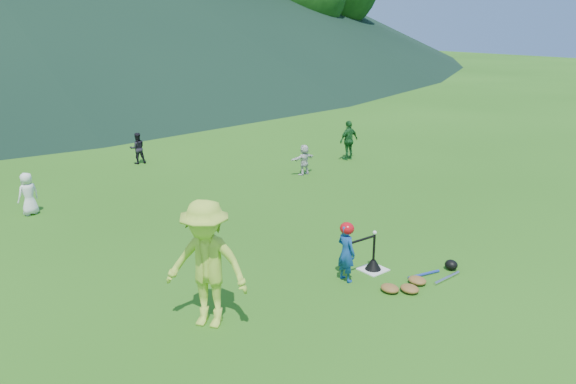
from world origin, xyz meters
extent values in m
plane|color=#265914|center=(0.00, 0.00, 0.00)|extent=(120.00, 120.00, 0.00)
cube|color=silver|center=(0.00, 0.00, 0.01)|extent=(0.45, 0.45, 0.02)
sphere|color=white|center=(0.00, 0.00, 0.74)|extent=(0.08, 0.08, 0.08)
imported|color=navy|center=(-0.69, 0.02, 0.53)|extent=(0.26, 0.39, 1.06)
imported|color=#ADD13D|center=(-3.35, 0.25, 0.99)|extent=(1.34, 1.47, 1.98)
imported|color=white|center=(-4.04, 7.19, 0.51)|extent=(0.56, 0.44, 1.02)
imported|color=black|center=(0.02, 10.13, 0.50)|extent=(0.56, 0.48, 0.99)
imported|color=#1A5824|center=(5.60, 6.31, 0.64)|extent=(0.75, 0.32, 1.28)
imported|color=silver|center=(3.28, 5.81, 0.45)|extent=(0.85, 0.29, 0.90)
cone|color=black|center=(0.00, 0.00, 0.11)|extent=(0.30, 0.30, 0.18)
cylinder|color=black|center=(0.00, 0.00, 0.45)|extent=(0.04, 0.04, 0.50)
ellipsoid|color=#B80C14|center=(-0.69, 0.02, 0.98)|extent=(0.24, 0.26, 0.22)
cylinder|color=black|center=(-0.39, -0.03, 0.70)|extent=(0.62, 0.11, 0.07)
ellipsoid|color=olive|center=(-0.16, -0.99, 0.06)|extent=(0.28, 0.34, 0.13)
ellipsoid|color=olive|center=(0.19, -0.87, 0.06)|extent=(0.28, 0.34, 0.13)
ellipsoid|color=olive|center=(-0.41, -0.77, 0.06)|extent=(0.28, 0.34, 0.13)
cylinder|color=silver|center=(0.74, -1.09, 0.03)|extent=(0.72, 0.08, 0.06)
cylinder|color=#263FA5|center=(0.54, -0.74, 0.03)|extent=(0.67, 0.20, 0.05)
ellipsoid|color=black|center=(1.14, -0.89, 0.09)|extent=(0.22, 0.24, 0.19)
cylinder|color=gray|center=(35.00, 28.00, 0.60)|extent=(0.07, 0.07, 1.30)
cylinder|color=#382314|center=(1.60, 33.50, 1.91)|extent=(0.56, 0.56, 3.81)
cylinder|color=#382314|center=(6.40, 35.00, 2.20)|extent=(0.56, 0.56, 4.41)
cylinder|color=#382314|center=(11.20, 32.00, 1.63)|extent=(0.56, 0.56, 3.25)
cylinder|color=#382314|center=(16.00, 33.50, 1.92)|extent=(0.56, 0.56, 3.85)
cylinder|color=#382314|center=(20.80, 35.00, 2.22)|extent=(0.56, 0.56, 4.44)
cylinder|color=#382314|center=(25.60, 32.00, 1.64)|extent=(0.56, 0.56, 3.29)
cylinder|color=#382314|center=(30.40, 33.50, 1.94)|extent=(0.56, 0.56, 3.88)
camera|label=1|loc=(-7.14, -6.38, 4.45)|focal=35.00mm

